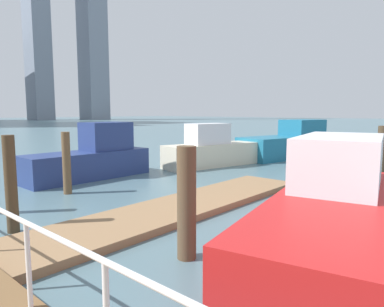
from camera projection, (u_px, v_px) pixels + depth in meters
floating_dock at (173, 209)px, 9.42m from camera, size 10.47×2.00×0.18m
dock_piling_0 at (67, 163)px, 11.49m from camera, size 0.27×0.27×2.08m
dock_piling_2 at (187, 203)px, 6.38m from camera, size 0.36×0.36×2.11m
dock_piling_3 at (11, 184)px, 7.77m from camera, size 0.26×0.26×2.22m
dock_piling_4 at (381, 157)px, 12.47m from camera, size 0.32×0.32×2.23m
moored_boat_2 at (92, 158)px, 14.38m from camera, size 5.19×1.70×2.29m
moored_boat_3 at (217, 150)px, 17.70m from camera, size 6.35×2.81×2.15m
moored_boat_4 at (293, 143)px, 21.14m from camera, size 7.59×3.66×2.25m
moored_boat_5 at (333, 207)px, 6.96m from camera, size 7.21×3.39×2.22m
skyline_tower_5 at (37, 40)px, 114.41m from camera, size 6.55×8.86×52.98m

